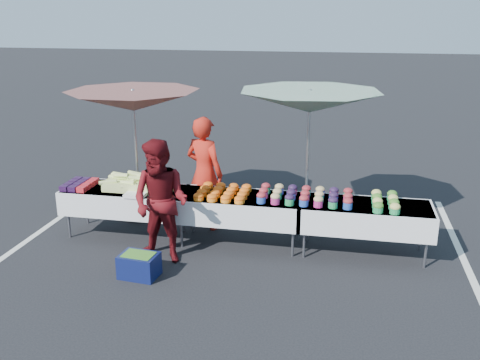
% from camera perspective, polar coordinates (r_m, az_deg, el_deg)
% --- Properties ---
extents(ground, '(80.00, 80.00, 0.00)m').
position_cam_1_polar(ground, '(8.11, 0.00, -6.75)').
color(ground, black).
extents(stripe_left, '(0.10, 5.00, 0.00)m').
position_cam_1_polar(stripe_left, '(9.23, -19.94, -4.73)').
color(stripe_left, silver).
rests_on(stripe_left, ground).
extents(stripe_right, '(0.10, 5.00, 0.00)m').
position_cam_1_polar(stripe_right, '(8.16, 22.84, -8.04)').
color(stripe_right, silver).
rests_on(stripe_right, ground).
extents(table_left, '(1.86, 0.81, 0.75)m').
position_cam_1_polar(table_left, '(8.40, -12.13, -1.98)').
color(table_left, white).
rests_on(table_left, ground).
extents(table_center, '(1.86, 0.81, 0.75)m').
position_cam_1_polar(table_center, '(7.88, 0.00, -2.89)').
color(table_center, white).
rests_on(table_center, ground).
extents(table_right, '(1.86, 0.81, 0.75)m').
position_cam_1_polar(table_right, '(7.76, 13.18, -3.73)').
color(table_right, white).
rests_on(table_right, ground).
extents(berry_punnets, '(0.40, 0.54, 0.08)m').
position_cam_1_polar(berry_punnets, '(8.59, -16.73, -0.46)').
color(berry_punnets, black).
rests_on(berry_punnets, table_left).
extents(corn_pile, '(1.16, 0.57, 0.26)m').
position_cam_1_polar(corn_pile, '(8.27, -10.51, -0.32)').
color(corn_pile, '#BECE6A').
rests_on(corn_pile, table_left).
extents(plastic_bags, '(0.30, 0.25, 0.05)m').
position_cam_1_polar(plastic_bags, '(7.97, -11.07, -1.54)').
color(plastic_bags, white).
rests_on(plastic_bags, table_left).
extents(carrot_bowls, '(0.75, 0.69, 0.11)m').
position_cam_1_polar(carrot_bowls, '(7.85, -1.80, -1.31)').
color(carrot_bowls, orange).
rests_on(carrot_bowls, table_center).
extents(potato_cups, '(1.34, 0.58, 0.16)m').
position_cam_1_polar(potato_cups, '(7.68, 6.97, -1.63)').
color(potato_cups, '#254DB0').
rests_on(potato_cups, table_right).
extents(bean_baskets, '(0.36, 0.68, 0.15)m').
position_cam_1_polar(bean_baskets, '(7.68, 15.24, -2.20)').
color(bean_baskets, '#24904E').
rests_on(bean_baskets, table_right).
extents(vendor, '(0.77, 0.64, 1.81)m').
position_cam_1_polar(vendor, '(8.44, -3.81, 0.75)').
color(vendor, red).
rests_on(vendor, ground).
extents(customer, '(0.94, 0.79, 1.72)m').
position_cam_1_polar(customer, '(7.35, -8.46, -2.34)').
color(customer, '#590D12').
rests_on(customer, ground).
extents(umbrella_left, '(2.77, 2.77, 2.18)m').
position_cam_1_polar(umbrella_left, '(8.68, -11.32, 8.19)').
color(umbrella_left, black).
rests_on(umbrella_left, ground).
extents(umbrella_right, '(2.69, 2.69, 2.24)m').
position_cam_1_polar(umbrella_right, '(8.17, 7.44, 8.19)').
color(umbrella_right, black).
rests_on(umbrella_right, ground).
extents(storage_bin, '(0.52, 0.40, 0.32)m').
position_cam_1_polar(storage_bin, '(7.21, -10.71, -8.88)').
color(storage_bin, '#0D1544').
rests_on(storage_bin, ground).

